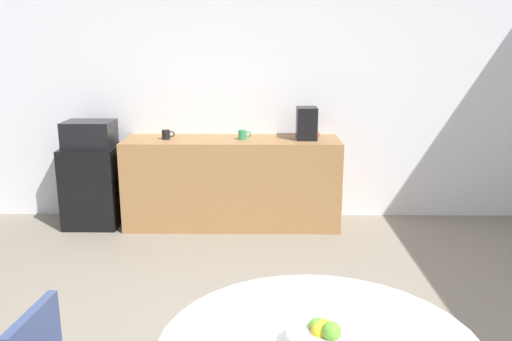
{
  "coord_description": "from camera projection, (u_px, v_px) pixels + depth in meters",
  "views": [
    {
      "loc": [
        0.08,
        -2.51,
        1.85
      ],
      "look_at": [
        0.04,
        1.13,
        0.95
      ],
      "focal_mm": 36.72,
      "sensor_mm": 36.0,
      "label": 1
    }
  ],
  "objects": [
    {
      "name": "fruit_bowl",
      "position": [
        320.0,
        338.0,
        1.9
      ],
      "size": [
        0.24,
        0.24,
        0.13
      ],
      "color": "silver",
      "rests_on": "round_table"
    },
    {
      "name": "mug_green",
      "position": [
        311.0,
        135.0,
        5.18
      ],
      "size": [
        0.13,
        0.08,
        0.09
      ],
      "color": "#D84C4C",
      "rests_on": "counter_block"
    },
    {
      "name": "microwave",
      "position": [
        89.0,
        134.0,
        5.25
      ],
      "size": [
        0.48,
        0.38,
        0.26
      ],
      "primitive_type": "cube",
      "color": "black",
      "rests_on": "mini_fridge"
    },
    {
      "name": "mug_red",
      "position": [
        166.0,
        135.0,
        5.22
      ],
      "size": [
        0.13,
        0.08,
        0.09
      ],
      "color": "black",
      "rests_on": "counter_block"
    },
    {
      "name": "coffee_maker",
      "position": [
        307.0,
        123.0,
        5.2
      ],
      "size": [
        0.2,
        0.24,
        0.32
      ],
      "primitive_type": "cube",
      "color": "black",
      "rests_on": "counter_block"
    },
    {
      "name": "mini_fridge",
      "position": [
        93.0,
        186.0,
        5.38
      ],
      "size": [
        0.54,
        0.54,
        0.82
      ],
      "primitive_type": "cube",
      "color": "black",
      "rests_on": "ground_plane"
    },
    {
      "name": "counter_block",
      "position": [
        232.0,
        182.0,
        5.35
      ],
      "size": [
        2.16,
        0.6,
        0.9
      ],
      "primitive_type": "cube",
      "color": "#9E7042",
      "rests_on": "ground_plane"
    },
    {
      "name": "mug_white",
      "position": [
        243.0,
        135.0,
        5.21
      ],
      "size": [
        0.13,
        0.08,
        0.09
      ],
      "color": "#338C59",
      "rests_on": "counter_block"
    },
    {
      "name": "wall_back",
      "position": [
        255.0,
        95.0,
        5.48
      ],
      "size": [
        6.0,
        0.1,
        2.6
      ],
      "primitive_type": "cube",
      "color": "silver",
      "rests_on": "ground_plane"
    }
  ]
}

